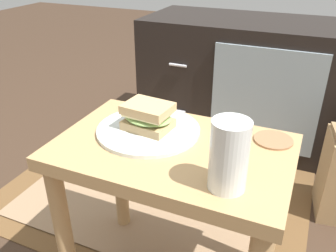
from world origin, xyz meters
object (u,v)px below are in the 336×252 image
tv_cabinet (247,82)px  plate (148,130)px  beer_glass (229,157)px  sandwich_front (148,116)px  coaster (273,140)px

tv_cabinet → plate: (-0.07, -0.91, 0.17)m
tv_cabinet → beer_glass: 1.09m
tv_cabinet → plate: bearing=-94.5°
beer_glass → tv_cabinet: bearing=99.2°
plate → sandwich_front: size_ratio=1.96×
plate → sandwich_front: 0.04m
beer_glass → coaster: size_ratio=1.54×
tv_cabinet → coaster: bearing=-74.7°
beer_glass → plate: bearing=149.4°
plate → beer_glass: beer_glass is taller
sandwich_front → coaster: (0.30, 0.08, -0.04)m
beer_glass → coaster: 0.24m
beer_glass → coaster: (0.06, 0.22, -0.07)m
tv_cabinet → beer_glass: (0.17, -1.05, 0.24)m
sandwich_front → plate: bearing=-26.6°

